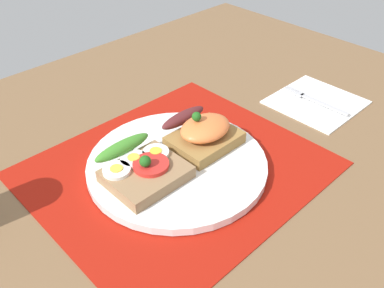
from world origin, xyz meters
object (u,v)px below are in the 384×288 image
plate (177,164)px  sandwich_salmon (201,131)px  sandwich_egg_tomato (141,167)px  napkin (316,101)px  fork (313,100)px

plate → sandwich_salmon: bearing=8.0°
sandwich_egg_tomato → napkin: 36.74cm
sandwich_salmon → fork: bearing=-9.8°
napkin → sandwich_egg_tomato: bearing=172.1°
plate → sandwich_egg_tomato: sandwich_egg_tomato is taller
fork → sandwich_salmon: bearing=170.2°
napkin → plate: bearing=172.9°
fork → plate: bearing=173.5°
plate → sandwich_salmon: size_ratio=2.60×
plate → sandwich_salmon: sandwich_salmon is taller
sandwich_salmon → plate: bearing=-172.0°
plate → sandwich_egg_tomato: bearing=167.6°
plate → sandwich_egg_tomato: 6.04cm
plate → fork: 30.35cm
sandwich_salmon → fork: size_ratio=0.76×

